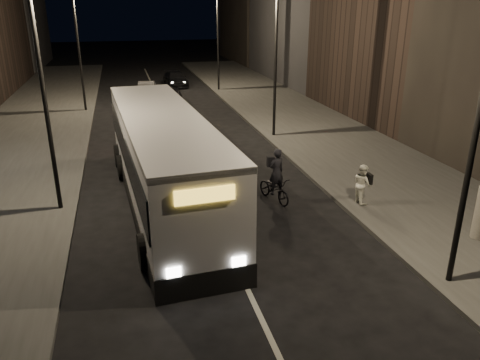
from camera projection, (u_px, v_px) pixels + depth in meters
ground at (226, 242)px, 15.66m from camera, size 180.00×180.00×0.00m
sidewalk_right at (307, 125)px, 30.27m from camera, size 7.00×70.00×0.16m
sidewalk_left at (25, 143)px, 26.37m from camera, size 7.00×70.00×0.16m
streetlight_right_near at (473, 98)px, 11.35m from camera, size 1.20×0.44×8.12m
streetlight_right_mid at (271, 44)px, 25.85m from camera, size 1.20×0.44×8.12m
streetlight_right_far at (215, 29)px, 40.34m from camera, size 1.20×0.44×8.12m
streetlight_left_near at (48, 69)px, 16.15m from camera, size 1.20×0.44×8.12m
streetlight_left_far at (81, 36)px, 32.46m from camera, size 1.20×0.44×8.12m
city_bus at (163, 156)px, 18.03m from camera, size 3.86×13.58×3.62m
cyclist_on_bicycle at (275, 184)px, 18.64m from camera, size 1.23×2.07×2.26m
pedestrian_woman at (362, 184)px, 18.11m from camera, size 0.62×0.78×1.57m
car_near at (173, 97)px, 36.22m from camera, size 1.88×3.94×1.30m
car_mid at (147, 88)px, 40.12m from camera, size 1.77×3.95×1.26m
car_far at (176, 79)px, 44.65m from camera, size 2.18×4.70×1.33m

